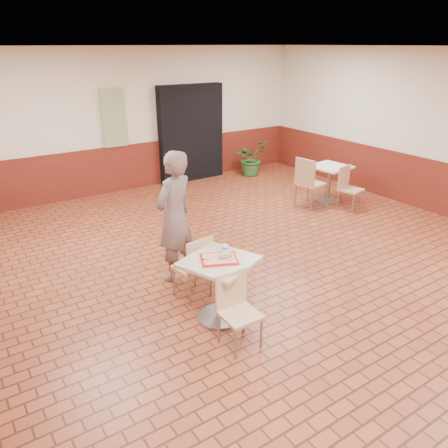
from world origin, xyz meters
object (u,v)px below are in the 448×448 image
ring_donut (206,257)px  chair_main_front (236,306)px  customer (175,217)px  chair_second_front (348,185)px  second_table (329,177)px  potted_plant (251,158)px  serving_tray (219,259)px  paper_cup (225,248)px  chair_main_back (195,265)px  long_john_donut (225,256)px  chair_second_left (308,180)px  main_table (219,280)px

ring_donut → chair_main_front: bearing=-87.6°
customer → chair_second_front: (4.09, 0.59, -0.43)m
customer → second_table: bearing=173.1°
chair_main_front → second_table: 5.09m
ring_donut → potted_plant: size_ratio=0.12×
serving_tray → paper_cup: 0.19m
customer → chair_second_front: size_ratio=2.13×
chair_main_front → customer: size_ratio=0.46×
customer → chair_main_back: bearing=62.4°
chair_main_front → potted_plant: potted_plant is taller
potted_plant → serving_tray: bearing=-130.3°
long_john_donut → chair_main_front: bearing=-109.2°
chair_main_front → chair_second_left: size_ratio=0.82×
customer → long_john_donut: customer is taller
customer → paper_cup: (0.09, -1.07, -0.06)m
customer → chair_second_front: bearing=166.2°
serving_tray → ring_donut: ring_donut is taller
main_table → paper_cup: bearing=35.4°
ring_donut → second_table: bearing=27.2°
serving_tray → long_john_donut: 0.08m
main_table → chair_second_left: 4.17m
chair_main_back → long_john_donut: bearing=89.9°
main_table → paper_cup: 0.37m
chair_main_front → paper_cup: (0.25, 0.60, 0.38)m
chair_main_back → paper_cup: (0.16, -0.44, 0.37)m
second_table → potted_plant: 2.45m
customer → paper_cup: bearing=73.2°
customer → potted_plant: bearing=-160.0°
chair_main_back → serving_tray: bearing=83.7°
chair_main_back → customer: customer is taller
chair_main_front → serving_tray: chair_main_front is taller
ring_donut → chair_second_front: bearing=21.5°
chair_main_back → customer: (0.06, 0.63, 0.42)m
chair_second_left → potted_plant: 2.55m
ring_donut → potted_plant: potted_plant is taller
ring_donut → second_table: 4.84m
long_john_donut → second_table: (4.11, 2.31, -0.32)m
chair_main_front → ring_donut: size_ratio=8.35×
serving_tray → chair_second_front: chair_second_front is taller
chair_main_back → second_table: (4.18, 1.73, 0.03)m
main_table → potted_plant: bearing=49.7°
chair_second_left → long_john_donut: bearing=114.0°
chair_main_back → paper_cup: size_ratio=10.26×
chair_main_back → ring_donut: chair_main_back is taller
chair_main_back → customer: bearing=-102.4°
paper_cup → chair_second_left: size_ratio=0.08×
chair_second_front → potted_plant: (-0.14, 2.96, -0.04)m
customer → potted_plant: customer is taller
paper_cup → ring_donut: bearing=-173.1°
main_table → paper_cup: paper_cup is taller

